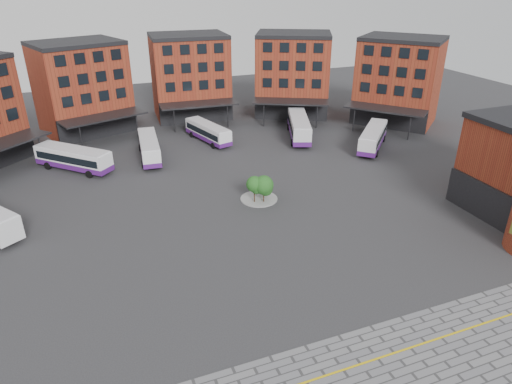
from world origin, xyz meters
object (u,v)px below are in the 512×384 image
object	(u,v)px
tree_island	(261,187)
bus_f	(373,137)
bus_c	(149,147)
bus_b	(73,158)
bus_e	(299,127)
bus_d	(208,132)

from	to	relation	value
tree_island	bus_f	xyz separation A→B (m)	(22.45, 10.44, -0.19)
tree_island	bus_c	bearing A→B (deg)	117.92
bus_b	tree_island	bearing A→B (deg)	-86.82
bus_c	bus_f	distance (m)	33.29
bus_c	bus_f	world-z (taller)	bus_f
bus_c	bus_e	world-z (taller)	bus_e
bus_d	bus_c	bearing A→B (deg)	-174.07
bus_c	bus_e	size ratio (longest dim) A/B	0.89
tree_island	bus_b	world-z (taller)	tree_island
tree_island	bus_f	world-z (taller)	tree_island
bus_b	bus_f	bearing A→B (deg)	-55.06
bus_b	bus_f	size ratio (longest dim) A/B	1.00
tree_island	bus_e	bearing A→B (deg)	53.14
bus_e	bus_f	bearing A→B (deg)	-24.25
bus_c	bus_b	bearing A→B (deg)	-170.70
tree_island	bus_b	distance (m)	26.83
bus_c	bus_d	size ratio (longest dim) A/B	1.05
bus_b	bus_c	bearing A→B (deg)	-41.12
tree_island	bus_e	size ratio (longest dim) A/B	0.36
tree_island	bus_d	distance (m)	22.47
tree_island	bus_e	distance (m)	23.53
bus_d	bus_e	bearing A→B (deg)	-30.31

